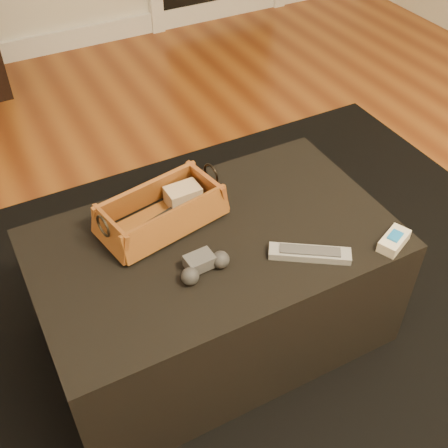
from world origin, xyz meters
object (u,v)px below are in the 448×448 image
wicker_basket (161,213)px  silver_remote (310,253)px  cream_gadget (394,241)px  game_controller (203,265)px  ottoman (215,288)px  tv_remote (159,223)px

wicker_basket → silver_remote: bearing=-45.6°
wicker_basket → cream_gadget: 0.64m
game_controller → cream_gadget: bearing=-17.0°
ottoman → cream_gadget: bearing=-31.1°
silver_remote → ottoman: bearing=136.7°
game_controller → silver_remote: bearing=-16.8°
tv_remote → cream_gadget: bearing=-50.7°
ottoman → game_controller: 0.27m
cream_gadget → tv_remote: bearing=146.4°
wicker_basket → game_controller: wicker_basket is taller
ottoman → cream_gadget: (0.42, -0.25, 0.23)m
silver_remote → tv_remote: bearing=137.4°
cream_gadget → wicker_basket: bearing=144.4°
game_controller → cream_gadget: game_controller is taller
ottoman → silver_remote: size_ratio=4.81×
game_controller → cream_gadget: size_ratio=1.30×
ottoman → wicker_basket: 0.30m
tv_remote → wicker_basket: wicker_basket is taller
ottoman → wicker_basket: (-0.10, 0.12, 0.25)m
wicker_basket → game_controller: 0.22m
silver_remote → cream_gadget: 0.24m
game_controller → silver_remote: size_ratio=0.71×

